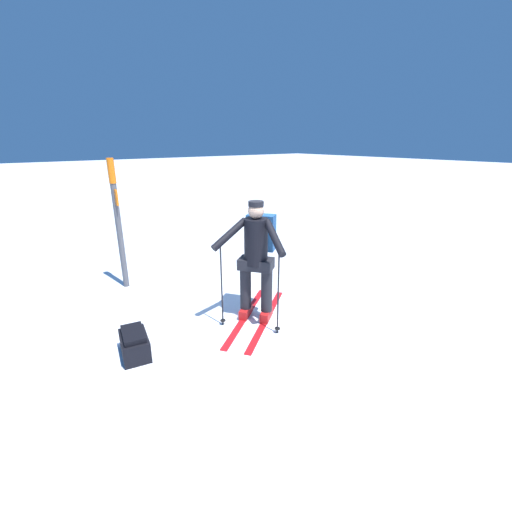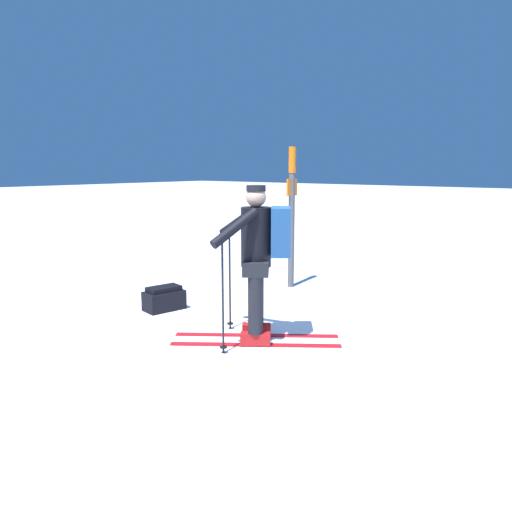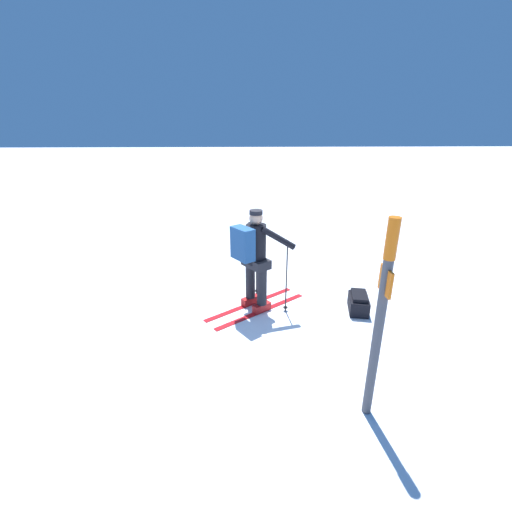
# 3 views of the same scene
# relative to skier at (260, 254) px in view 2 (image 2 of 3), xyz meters

# --- Properties ---
(ground_plane) EXTENTS (80.00, 80.00, 0.00)m
(ground_plane) POSITION_rel_skier_xyz_m (-0.02, 0.09, -0.91)
(ground_plane) COLOR white
(skier) EXTENTS (1.32, 1.62, 1.59)m
(skier) POSITION_rel_skier_xyz_m (0.00, 0.00, 0.00)
(skier) COLOR red
(skier) RESTS_ON ground_plane
(dropped_backpack) EXTENTS (0.53, 0.37, 0.30)m
(dropped_backpack) POSITION_rel_skier_xyz_m (0.14, 1.63, -0.77)
(dropped_backpack) COLOR black
(dropped_backpack) RESTS_ON ground_plane
(trail_marker) EXTENTS (0.24, 0.10, 2.05)m
(trail_marker) POSITION_rel_skier_xyz_m (2.13, 1.08, 0.29)
(trail_marker) COLOR #4C4C51
(trail_marker) RESTS_ON ground_plane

